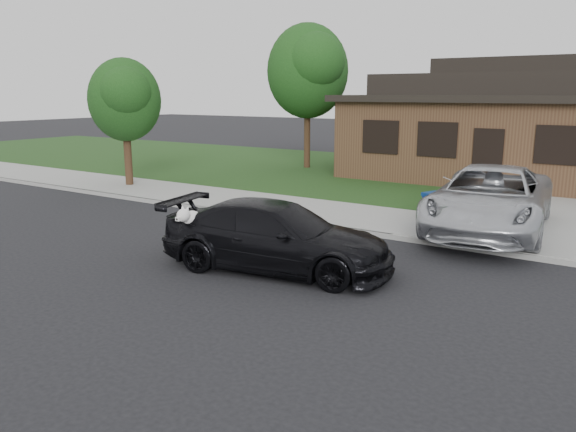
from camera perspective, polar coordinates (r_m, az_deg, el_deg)
The scene contains 11 objects.
ground at distance 12.99m, azimuth -11.19°, elevation -3.30°, with size 120.00×120.00×0.00m, color black.
sidewalk at distance 16.80m, azimuth 0.79°, elevation 0.71°, with size 60.00×3.00×0.12m, color gray.
curb at distance 15.58m, azimuth -2.18°, elevation -0.23°, with size 60.00×0.12×0.12m, color gray.
lawn at distance 23.83m, azimuth 11.22°, elevation 3.96°, with size 60.00×13.00×0.13m, color #193814.
driveway at distance 19.38m, azimuth 24.36°, elevation 1.20°, with size 4.50×13.00×0.14m, color gray.
sedan at distance 11.13m, azimuth -1.19°, elevation -2.08°, with size 4.94×2.67×1.36m.
minivan at distance 14.58m, azimuth 19.82°, elevation 1.63°, with size 2.61×5.65×1.57m, color silver.
recycling_bin at distance 14.69m, azimuth 14.75°, elevation 0.61°, with size 0.69×0.69×0.88m.
house at distance 24.39m, azimuth 22.07°, elevation 8.38°, with size 12.60×8.60×4.65m.
tree_0 at distance 25.45m, azimuth 2.18°, elevation 14.68°, with size 3.78×3.60×6.34m.
tree_2 at distance 21.42m, azimuth -16.25°, elevation 11.39°, with size 2.73×2.60×4.59m.
Camera 1 is at (8.84, -8.87, 3.46)m, focal length 35.00 mm.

